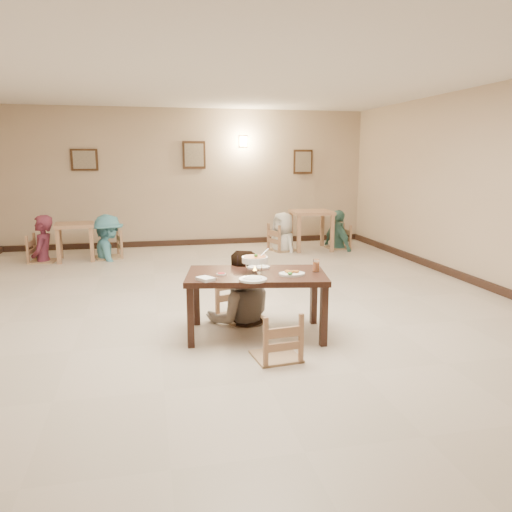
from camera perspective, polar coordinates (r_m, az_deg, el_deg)
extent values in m
plane|color=#BDAD9B|center=(6.58, -3.40, -6.00)|extent=(10.00, 10.00, 0.00)
plane|color=silver|center=(6.38, -3.73, 20.71)|extent=(10.00, 10.00, 0.00)
plane|color=tan|center=(11.26, -7.56, 8.82)|extent=(10.00, 0.00, 10.00)
plane|color=tan|center=(1.61, 25.33, -5.71)|extent=(10.00, 0.00, 10.00)
plane|color=tan|center=(7.97, 26.40, 6.85)|extent=(0.00, 10.00, 10.00)
cube|color=black|center=(11.38, -7.36, 1.56)|extent=(8.00, 0.06, 0.12)
cube|color=black|center=(8.16, 25.36, -3.26)|extent=(0.06, 10.00, 0.12)
cube|color=#321D10|center=(11.24, -19.02, 10.36)|extent=(0.55, 0.03, 0.45)
cube|color=gray|center=(11.22, -19.04, 10.36)|extent=(0.45, 0.01, 0.37)
cube|color=#321D10|center=(11.22, -7.09, 11.38)|extent=(0.50, 0.03, 0.60)
cube|color=gray|center=(11.21, -7.08, 11.38)|extent=(0.41, 0.01, 0.49)
cube|color=#321D10|center=(11.73, 5.39, 10.67)|extent=(0.45, 0.03, 0.55)
cube|color=gray|center=(11.71, 5.42, 10.67)|extent=(0.37, 0.01, 0.45)
cube|color=#FFD88C|center=(11.39, -1.47, 12.97)|extent=(0.16, 0.05, 0.22)
cube|color=#321A12|center=(5.45, 0.03, -2.27)|extent=(1.63, 1.11, 0.06)
cube|color=#321A12|center=(5.22, -7.51, -6.99)|extent=(0.07, 0.07, 0.64)
cube|color=#321A12|center=(5.26, 7.75, -6.84)|extent=(0.07, 0.07, 0.64)
cube|color=#321A12|center=(5.91, -6.82, -4.81)|extent=(0.07, 0.07, 0.64)
cube|color=#321A12|center=(5.95, 6.61, -4.70)|extent=(0.07, 0.07, 0.64)
cube|color=#A4825D|center=(6.08, -1.85, -2.82)|extent=(0.48, 0.48, 0.05)
cube|color=#A4825D|center=(4.88, 2.33, -6.93)|extent=(0.43, 0.43, 0.05)
imported|color=gray|center=(5.90, -1.80, 0.66)|extent=(0.86, 0.68, 1.73)
torus|color=silver|center=(5.41, -0.13, -0.75)|extent=(0.22, 0.22, 0.01)
cylinder|color=silver|center=(5.44, -0.13, -1.80)|extent=(0.06, 0.06, 0.03)
cone|color=#FFA526|center=(5.43, -0.13, -1.36)|extent=(0.03, 0.03, 0.05)
cylinder|color=white|center=(5.41, -0.13, -0.41)|extent=(0.28, 0.28, 0.06)
cylinder|color=#B25120|center=(5.40, -0.13, -0.12)|extent=(0.25, 0.25, 0.01)
sphere|color=#2D7223|center=(5.39, -0.02, 0.04)|extent=(0.04, 0.04, 0.04)
cylinder|color=silver|center=(5.47, 0.86, 0.31)|extent=(0.13, 0.08, 0.09)
cylinder|color=silver|center=(5.49, 0.64, -1.20)|extent=(0.01, 0.01, 0.13)
cylinder|color=silver|center=(5.46, -1.13, -1.29)|extent=(0.01, 0.01, 0.13)
cylinder|color=silver|center=(5.33, 0.10, -1.58)|extent=(0.01, 0.01, 0.13)
cylinder|color=white|center=(5.68, 0.29, -1.29)|extent=(0.26, 0.26, 0.02)
ellipsoid|color=white|center=(5.68, 0.29, -1.23)|extent=(0.17, 0.14, 0.06)
cylinder|color=white|center=(5.11, -0.35, -2.70)|extent=(0.29, 0.29, 0.02)
ellipsoid|color=white|center=(5.11, -0.35, -2.62)|extent=(0.19, 0.16, 0.07)
cylinder|color=white|center=(5.36, 4.12, -2.07)|extent=(0.28, 0.28, 0.02)
sphere|color=#2D7223|center=(5.27, 3.91, -2.00)|extent=(0.05, 0.05, 0.05)
cylinder|color=white|center=(5.36, -4.00, -2.09)|extent=(0.10, 0.10, 0.02)
cylinder|color=maroon|center=(5.36, -4.00, -2.00)|extent=(0.08, 0.08, 0.01)
cube|color=white|center=(5.14, -5.80, -2.62)|extent=(0.20, 0.22, 0.03)
cube|color=silver|center=(5.23, -5.32, -2.43)|extent=(0.10, 0.17, 0.01)
cube|color=silver|center=(5.23, -4.96, -2.41)|extent=(0.10, 0.17, 0.01)
cylinder|color=white|center=(5.53, 6.87, -1.08)|extent=(0.07, 0.07, 0.14)
cylinder|color=#CF662A|center=(5.53, 6.87, -1.22)|extent=(0.06, 0.06, 0.10)
cube|color=#A07251|center=(10.14, -20.05, 3.35)|extent=(0.78, 0.78, 0.06)
cube|color=#A07251|center=(9.91, -21.67, 0.99)|extent=(0.07, 0.07, 0.65)
cube|color=#A07251|center=(9.89, -18.25, 1.20)|extent=(0.07, 0.07, 0.65)
cube|color=#A07251|center=(10.50, -21.48, 1.53)|extent=(0.07, 0.07, 0.65)
cube|color=#A07251|center=(10.48, -18.25, 1.73)|extent=(0.07, 0.07, 0.65)
cube|color=#A07251|center=(10.70, 6.35, 5.00)|extent=(0.88, 0.88, 0.06)
cube|color=#A07251|center=(10.32, 4.92, 2.46)|extent=(0.07, 0.07, 0.77)
cube|color=#A07251|center=(10.52, 8.70, 2.54)|extent=(0.07, 0.07, 0.77)
cube|color=#A07251|center=(11.01, 4.02, 3.02)|extent=(0.07, 0.07, 0.77)
cube|color=#A07251|center=(11.19, 7.59, 3.08)|extent=(0.07, 0.07, 0.77)
cube|color=#A4825D|center=(10.22, -23.28, 1.89)|extent=(0.46, 0.46, 0.05)
cube|color=#A4825D|center=(10.18, -16.61, 2.43)|extent=(0.49, 0.49, 0.05)
cube|color=#A4825D|center=(10.57, 3.11, 3.28)|extent=(0.50, 0.50, 0.05)
cube|color=#A4825D|center=(10.97, 9.36, 3.19)|extent=(0.46, 0.46, 0.05)
imported|color=#5A2133|center=(10.17, -23.47, 4.31)|extent=(0.48, 0.68, 1.78)
imported|color=teal|center=(10.13, -16.73, 4.56)|extent=(0.95, 1.25, 1.72)
imported|color=silver|center=(10.54, 3.12, 5.01)|extent=(0.76, 0.93, 1.63)
imported|color=#467E71|center=(10.92, 9.43, 5.21)|extent=(0.58, 1.04, 1.67)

